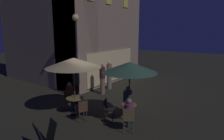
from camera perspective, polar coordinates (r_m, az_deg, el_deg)
name	(u,v)px	position (r m, az deg, el deg)	size (l,w,h in m)	color
ground_plane	(84,107)	(9.66, -8.22, -10.66)	(60.00, 60.00, 0.00)	#2E2C22
cafe_building	(73,27)	(14.14, -11.56, 12.49)	(7.24, 8.22, 7.94)	gray
street_lamp_near_corner	(76,39)	(10.17, -10.52, 8.95)	(0.35, 0.35, 4.46)	black
menu_sandwich_board	(46,135)	(6.61, -19.06, -17.80)	(0.76, 0.70, 0.84)	black
cafe_table_0	(129,110)	(7.90, 5.02, -11.81)	(0.60, 0.60, 0.74)	black
cafe_table_1	(75,102)	(8.69, -10.89, -9.28)	(0.77, 0.77, 0.76)	black
patio_umbrella_0	(130,67)	(7.40, 5.25, 0.76)	(2.13, 2.13, 2.45)	black
patio_umbrella_1	(73,63)	(8.26, -11.33, 2.08)	(2.36, 2.36, 2.52)	black
cafe_chair_0	(128,101)	(8.64, 4.69, -9.08)	(0.55, 0.55, 0.98)	black
cafe_chair_1	(108,107)	(8.03, -1.33, -10.98)	(0.53, 0.53, 0.88)	black
cafe_chair_2	(129,118)	(7.09, 4.95, -13.88)	(0.55, 0.55, 0.94)	brown
cafe_chair_3	(82,109)	(7.96, -8.80, -11.30)	(0.51, 0.51, 0.89)	#4D3125
cafe_chair_4	(69,97)	(9.45, -12.55, -7.83)	(0.57, 0.57, 0.88)	#4E4021
patron_seated_0	(128,99)	(8.46, 4.76, -8.52)	(0.54, 0.50, 1.28)	#2A3244
patron_seated_1	(129,113)	(7.16, 4.98, -12.43)	(0.52, 0.46, 1.26)	#304B36
patron_seated_2	(70,94)	(9.26, -12.33, -7.04)	(0.45, 0.53, 1.28)	#2C2C4B
patron_standing_3	(102,79)	(11.17, -2.86, -2.69)	(0.34, 0.34, 1.79)	#806256
patron_standing_4	(109,75)	(12.24, -0.84, -1.45)	(0.35, 0.35, 1.79)	gray
patron_standing_5	(76,85)	(9.88, -10.50, -4.45)	(0.34, 0.34, 1.86)	black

